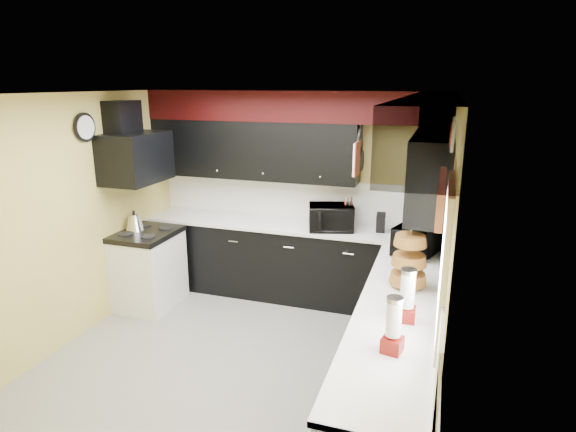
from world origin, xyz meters
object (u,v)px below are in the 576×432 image
object	(u,v)px
toaster_oven	(331,217)
knife_block	(381,223)
microwave	(417,239)
kettle	(134,222)
utensil_crock	(348,223)

from	to	relation	value
toaster_oven	knife_block	bearing A→B (deg)	-8.67
microwave	kettle	size ratio (longest dim) A/B	2.48
toaster_oven	knife_block	world-z (taller)	toaster_oven
toaster_oven	microwave	size ratio (longest dim) A/B	0.97
toaster_oven	microwave	world-z (taller)	toaster_oven
knife_block	kettle	size ratio (longest dim) A/B	1.03
utensil_crock	knife_block	size ratio (longest dim) A/B	0.80
microwave	kettle	distance (m)	3.20
toaster_oven	microwave	bearing A→B (deg)	-43.51
knife_block	kettle	xyz separation A→B (m)	(-2.75, -0.75, -0.03)
knife_block	kettle	world-z (taller)	knife_block
utensil_crock	kettle	xyz separation A→B (m)	(-2.38, -0.72, -0.01)
microwave	knife_block	size ratio (longest dim) A/B	2.40
kettle	microwave	bearing A→B (deg)	2.92
toaster_oven	knife_block	xyz separation A→B (m)	(0.56, 0.08, -0.04)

